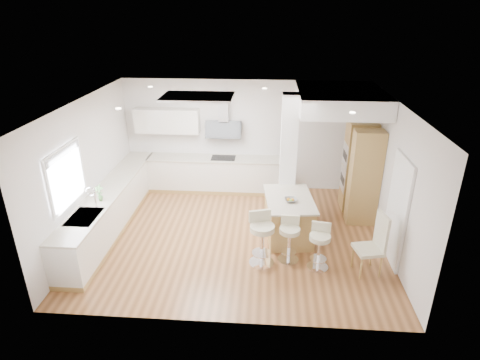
# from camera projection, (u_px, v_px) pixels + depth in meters

# --- Properties ---
(ground) EXTENTS (6.00, 6.00, 0.00)m
(ground) POSITION_uv_depth(u_px,v_px,m) (236.00, 236.00, 8.39)
(ground) COLOR #9A6439
(ground) RESTS_ON ground
(ceiling) EXTENTS (6.00, 5.00, 0.02)m
(ceiling) POSITION_uv_depth(u_px,v_px,m) (236.00, 236.00, 8.39)
(ceiling) COLOR white
(ceiling) RESTS_ON ground
(wall_back) EXTENTS (6.00, 0.04, 2.80)m
(wall_back) POSITION_uv_depth(u_px,v_px,m) (244.00, 136.00, 10.11)
(wall_back) COLOR silver
(wall_back) RESTS_ON ground
(wall_left) EXTENTS (0.04, 5.00, 2.80)m
(wall_left) POSITION_uv_depth(u_px,v_px,m) (87.00, 170.00, 8.03)
(wall_left) COLOR silver
(wall_left) RESTS_ON ground
(wall_right) EXTENTS (0.04, 5.00, 2.80)m
(wall_right) POSITION_uv_depth(u_px,v_px,m) (393.00, 179.00, 7.63)
(wall_right) COLOR silver
(wall_right) RESTS_ON ground
(skylight) EXTENTS (4.10, 2.10, 0.06)m
(skylight) POSITION_uv_depth(u_px,v_px,m) (198.00, 97.00, 7.88)
(skylight) COLOR white
(skylight) RESTS_ON ground
(window_left) EXTENTS (0.06, 1.28, 1.07)m
(window_left) POSITION_uv_depth(u_px,v_px,m) (65.00, 174.00, 7.08)
(window_left) COLOR white
(window_left) RESTS_ON ground
(doorway_right) EXTENTS (0.05, 1.00, 2.10)m
(doorway_right) POSITION_uv_depth(u_px,v_px,m) (397.00, 212.00, 7.24)
(doorway_right) COLOR #453D36
(doorway_right) RESTS_ON ground
(counter_left) EXTENTS (0.63, 4.50, 1.35)m
(counter_left) POSITION_uv_depth(u_px,v_px,m) (112.00, 207.00, 8.60)
(counter_left) COLOR tan
(counter_left) RESTS_ON ground
(counter_back) EXTENTS (3.62, 0.63, 2.50)m
(counter_back) POSITION_uv_depth(u_px,v_px,m) (207.00, 165.00, 10.20)
(counter_back) COLOR tan
(counter_back) RESTS_ON ground
(pillar) EXTENTS (0.35, 0.35, 2.80)m
(pillar) POSITION_uv_depth(u_px,v_px,m) (288.00, 158.00, 8.63)
(pillar) COLOR white
(pillar) RESTS_ON ground
(soffit) EXTENTS (1.78, 2.20, 0.40)m
(soffit) POSITION_uv_depth(u_px,v_px,m) (340.00, 99.00, 8.48)
(soffit) COLOR white
(soffit) RESTS_ON ground
(oven_column) EXTENTS (0.63, 1.21, 2.10)m
(oven_column) POSITION_uv_depth(u_px,v_px,m) (360.00, 171.00, 8.91)
(oven_column) COLOR tan
(oven_column) RESTS_ON ground
(peninsula) EXTENTS (1.08, 1.50, 0.93)m
(peninsula) POSITION_uv_depth(u_px,v_px,m) (288.00, 217.00, 8.25)
(peninsula) COLOR tan
(peninsula) RESTS_ON ground
(bar_stool_a) EXTENTS (0.58, 0.58, 1.04)m
(bar_stool_a) POSITION_uv_depth(u_px,v_px,m) (262.00, 236.00, 7.28)
(bar_stool_a) COLOR white
(bar_stool_a) RESTS_ON ground
(bar_stool_b) EXTENTS (0.41, 0.41, 0.89)m
(bar_stool_b) POSITION_uv_depth(u_px,v_px,m) (289.00, 237.00, 7.41)
(bar_stool_b) COLOR white
(bar_stool_b) RESTS_ON ground
(bar_stool_c) EXTENTS (0.46, 0.46, 0.88)m
(bar_stool_c) POSITION_uv_depth(u_px,v_px,m) (319.00, 244.00, 7.19)
(bar_stool_c) COLOR white
(bar_stool_c) RESTS_ON ground
(dining_chair) EXTENTS (0.54, 0.54, 1.17)m
(dining_chair) POSITION_uv_depth(u_px,v_px,m) (375.00, 242.00, 7.02)
(dining_chair) COLOR beige
(dining_chair) RESTS_ON ground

